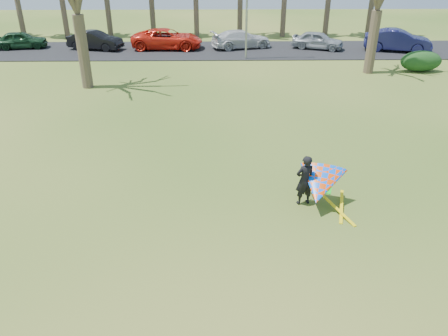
{
  "coord_description": "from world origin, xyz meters",
  "views": [
    {
      "loc": [
        -0.24,
        -10.9,
        7.75
      ],
      "look_at": [
        0.0,
        2.0,
        1.1
      ],
      "focal_mm": 35.0,
      "sensor_mm": 36.0,
      "label": 1
    }
  ],
  "objects_px": {
    "car_1": "(95,40)",
    "car_3": "(241,39)",
    "car_0": "(21,40)",
    "car_5": "(398,40)",
    "car_2": "(167,39)",
    "kite_flyer": "(318,184)",
    "car_4": "(318,40)"
  },
  "relations": [
    {
      "from": "car_5",
      "to": "car_1",
      "type": "bearing_deg",
      "value": 104.38
    },
    {
      "from": "car_0",
      "to": "car_4",
      "type": "bearing_deg",
      "value": -101.16
    },
    {
      "from": "car_1",
      "to": "car_2",
      "type": "height_order",
      "value": "car_2"
    },
    {
      "from": "car_0",
      "to": "kite_flyer",
      "type": "relative_size",
      "value": 1.68
    },
    {
      "from": "kite_flyer",
      "to": "car_4",
      "type": "bearing_deg",
      "value": 78.12
    },
    {
      "from": "car_2",
      "to": "car_3",
      "type": "xyz_separation_m",
      "value": [
        6.06,
        0.18,
        -0.08
      ]
    },
    {
      "from": "car_5",
      "to": "car_0",
      "type": "bearing_deg",
      "value": 103.88
    },
    {
      "from": "car_0",
      "to": "kite_flyer",
      "type": "distance_m",
      "value": 31.18
    },
    {
      "from": "car_2",
      "to": "car_0",
      "type": "bearing_deg",
      "value": 90.57
    },
    {
      "from": "car_0",
      "to": "car_3",
      "type": "bearing_deg",
      "value": -100.13
    },
    {
      "from": "car_0",
      "to": "car_4",
      "type": "height_order",
      "value": "car_4"
    },
    {
      "from": "car_1",
      "to": "car_3",
      "type": "relative_size",
      "value": 0.9
    },
    {
      "from": "car_0",
      "to": "car_2",
      "type": "relative_size",
      "value": 0.71
    },
    {
      "from": "car_2",
      "to": "car_4",
      "type": "height_order",
      "value": "car_2"
    },
    {
      "from": "car_0",
      "to": "car_1",
      "type": "distance_m",
      "value": 6.19
    },
    {
      "from": "car_1",
      "to": "car_3",
      "type": "bearing_deg",
      "value": -73.61
    },
    {
      "from": "car_0",
      "to": "car_5",
      "type": "xyz_separation_m",
      "value": [
        30.39,
        -1.58,
        0.16
      ]
    },
    {
      "from": "car_2",
      "to": "kite_flyer",
      "type": "distance_m",
      "value": 25.3
    },
    {
      "from": "car_4",
      "to": "kite_flyer",
      "type": "relative_size",
      "value": 1.72
    },
    {
      "from": "car_2",
      "to": "car_3",
      "type": "relative_size",
      "value": 1.16
    },
    {
      "from": "car_3",
      "to": "car_4",
      "type": "height_order",
      "value": "car_3"
    },
    {
      "from": "car_1",
      "to": "car_3",
      "type": "xyz_separation_m",
      "value": [
        11.86,
        0.38,
        -0.01
      ]
    },
    {
      "from": "car_0",
      "to": "car_5",
      "type": "bearing_deg",
      "value": -102.62
    },
    {
      "from": "car_1",
      "to": "car_4",
      "type": "xyz_separation_m",
      "value": [
        18.06,
        -0.11,
        -0.02
      ]
    },
    {
      "from": "car_0",
      "to": "car_3",
      "type": "height_order",
      "value": "car_3"
    },
    {
      "from": "car_0",
      "to": "car_2",
      "type": "bearing_deg",
      "value": -101.22
    },
    {
      "from": "car_3",
      "to": "kite_flyer",
      "type": "xyz_separation_m",
      "value": [
        1.17,
        -24.42,
        0.08
      ]
    },
    {
      "from": "car_1",
      "to": "car_4",
      "type": "height_order",
      "value": "car_1"
    },
    {
      "from": "car_3",
      "to": "car_5",
      "type": "distance_m",
      "value": 12.45
    },
    {
      "from": "car_1",
      "to": "car_2",
      "type": "bearing_deg",
      "value": -73.44
    },
    {
      "from": "car_2",
      "to": "kite_flyer",
      "type": "bearing_deg",
      "value": -161.26
    },
    {
      "from": "car_4",
      "to": "car_5",
      "type": "height_order",
      "value": "car_5"
    }
  ]
}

